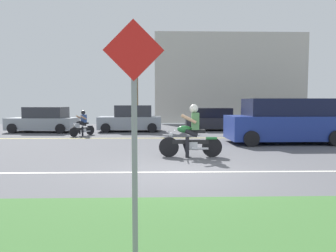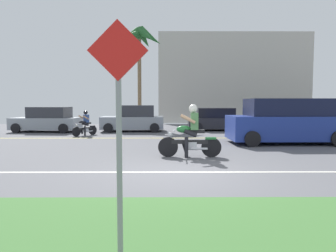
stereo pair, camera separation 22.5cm
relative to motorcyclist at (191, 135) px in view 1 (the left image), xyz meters
The scene contains 14 objects.
ground 1.13m from the motorcyclist, 123.85° to the left, with size 56.00×30.00×0.04m, color #545459.
grass_median 6.45m from the motorcyclist, 94.23° to the right, with size 56.00×3.80×0.06m, color #3D6B33.
lane_line_near 2.38m from the motorcyclist, 102.01° to the right, with size 50.40×0.12×0.01m, color silver.
lane_line_far 5.48m from the motorcyclist, 94.99° to the left, with size 50.40×0.12×0.01m, color yellow.
motorcyclist is the anchor object (origin of this frame).
suv_nearby 5.57m from the motorcyclist, 37.25° to the left, with size 5.07×2.34×1.93m.
parked_car_0 11.97m from the motorcyclist, 132.01° to the left, with size 4.07×2.15×1.51m.
parked_car_1 9.63m from the motorcyclist, 106.87° to the left, with size 3.85×2.11×1.61m.
parked_car_2 10.09m from the motorcyclist, 75.38° to the left, with size 4.01×1.97×1.43m.
parked_car_3 13.14m from the motorcyclist, 55.27° to the left, with size 4.51×2.12×1.64m.
palm_tree_0 14.79m from the motorcyclist, 101.62° to the left, with size 3.66×3.52×7.41m.
motorcyclist_distant 8.38m from the motorcyclist, 127.81° to the left, with size 1.01×1.35×1.35m.
street_sign 6.91m from the motorcyclist, 100.69° to the right, with size 0.62×0.06×2.59m.
building_far 19.67m from the motorcyclist, 74.51° to the left, with size 13.23×4.00×7.80m, color #BCB7AD.
Camera 1 is at (-0.53, -7.65, 1.75)m, focal length 33.15 mm.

